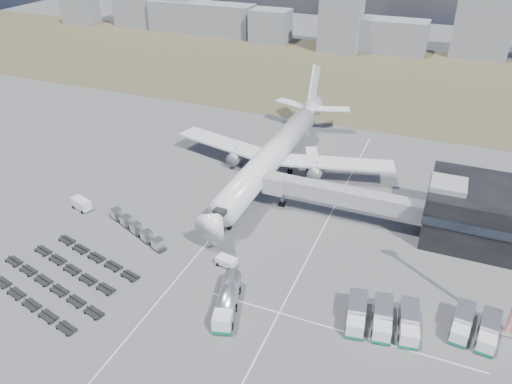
% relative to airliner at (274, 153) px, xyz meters
% --- Properties ---
extents(ground, '(420.00, 420.00, 0.00)m').
position_rel_airliner_xyz_m(ground, '(0.00, -32.38, -5.29)').
color(ground, '#565659').
rests_on(ground, ground).
extents(grass_strip, '(420.00, 90.00, 0.01)m').
position_rel_airliner_xyz_m(grass_strip, '(0.00, 77.62, -5.29)').
color(grass_strip, brown).
rests_on(grass_strip, ground).
extents(lane_markings, '(47.12, 110.00, 0.01)m').
position_rel_airliner_xyz_m(lane_markings, '(9.77, -29.38, -5.29)').
color(lane_markings, silver).
rests_on(lane_markings, ground).
extents(jet_bridge, '(30.30, 3.80, 7.05)m').
position_rel_airliner_xyz_m(jet_bridge, '(15.90, -11.95, -0.24)').
color(jet_bridge, '#939399').
rests_on(jet_bridge, ground).
extents(airliner, '(51.59, 64.53, 17.62)m').
position_rel_airliner_xyz_m(airliner, '(0.00, 0.00, 0.00)').
color(airliner, white).
rests_on(airliner, ground).
extents(skyline, '(286.61, 26.18, 25.67)m').
position_rel_airliner_xyz_m(skyline, '(11.20, 119.27, 5.73)').
color(skyline, gray).
rests_on(skyline, ground).
extents(fuel_tanker, '(5.60, 11.26, 3.53)m').
position_rel_airliner_xyz_m(fuel_tanker, '(8.59, -42.61, -3.53)').
color(fuel_tanker, white).
rests_on(fuel_tanker, ground).
extents(pushback_tug, '(3.72, 2.50, 1.53)m').
position_rel_airliner_xyz_m(pushback_tug, '(4.00, -33.23, -4.53)').
color(pushback_tug, white).
rests_on(pushback_tug, ground).
extents(utility_van, '(4.62, 3.07, 2.27)m').
position_rel_airliner_xyz_m(utility_van, '(-30.08, -28.14, -4.16)').
color(utility_van, white).
rests_on(utility_van, ground).
extents(catering_truck, '(4.93, 7.17, 3.04)m').
position_rel_airliner_xyz_m(catering_truck, '(6.47, 7.32, -3.73)').
color(catering_truck, white).
rests_on(catering_truck, ground).
extents(service_trucks_near, '(10.88, 8.84, 3.01)m').
position_rel_airliner_xyz_m(service_trucks_near, '(30.47, -37.33, -3.66)').
color(service_trucks_near, white).
rests_on(service_trucks_near, ground).
extents(service_trucks_far, '(6.57, 7.62, 2.84)m').
position_rel_airliner_xyz_m(service_trucks_far, '(42.75, -34.03, -3.75)').
color(service_trucks_far, white).
rests_on(service_trucks_far, ground).
extents(uld_row, '(15.93, 8.14, 1.82)m').
position_rel_airliner_xyz_m(uld_row, '(-15.32, -31.01, -4.20)').
color(uld_row, black).
rests_on(uld_row, ground).
extents(baggage_dollies, '(25.81, 19.76, 0.75)m').
position_rel_airliner_xyz_m(baggage_dollies, '(-19.60, -46.68, -4.92)').
color(baggage_dollies, black).
rests_on(baggage_dollies, ground).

